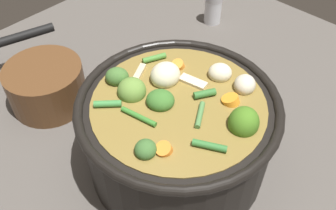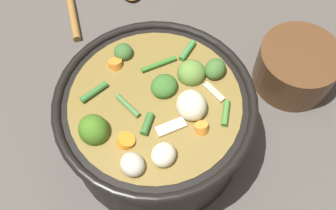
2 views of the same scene
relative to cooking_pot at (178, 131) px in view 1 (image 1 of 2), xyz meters
name	(u,v)px [view 1 (image 1 of 2)]	position (x,y,z in m)	size (l,w,h in m)	color
ground_plane	(177,160)	(0.00, 0.00, -0.07)	(1.10, 1.10, 0.00)	#514C47
cooking_pot	(178,131)	(0.00, 0.00, 0.00)	(0.29, 0.29, 0.16)	black
salt_shaker	(213,9)	(0.21, -0.36, -0.04)	(0.04, 0.04, 0.07)	silver
small_saucepan	(46,84)	(0.27, 0.06, -0.03)	(0.22, 0.17, 0.08)	brown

